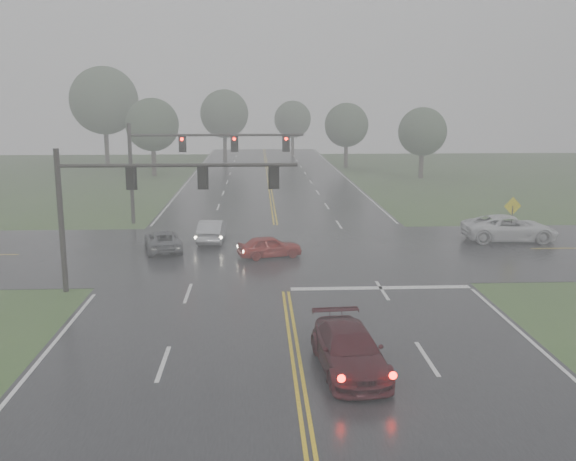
{
  "coord_description": "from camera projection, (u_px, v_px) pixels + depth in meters",
  "views": [
    {
      "loc": [
        -1.27,
        -14.43,
        8.77
      ],
      "look_at": [
        0.2,
        16.0,
        2.51
      ],
      "focal_mm": 40.0,
      "sensor_mm": 36.0,
      "label": 1
    }
  ],
  "objects": [
    {
      "name": "sedan_red",
      "position": [
        270.0,
        257.0,
        36.18
      ],
      "size": [
        3.84,
        2.34,
        1.22
      ],
      "primitive_type": "imported",
      "rotation": [
        0.0,
        0.0,
        1.84
      ],
      "color": "maroon",
      "rests_on": "ground"
    },
    {
      "name": "ground",
      "position": [
        311.0,
        458.0,
        15.94
      ],
      "size": [
        180.0,
        180.0,
        0.0
      ],
      "primitive_type": "plane",
      "color": "#314F22",
      "rests_on": "ground"
    },
    {
      "name": "signal_gantry_near",
      "position": [
        133.0,
        192.0,
        29.02
      ],
      "size": [
        10.9,
        0.29,
        6.62
      ],
      "color": "black",
      "rests_on": "ground"
    },
    {
      "name": "sedan_maroon",
      "position": [
        349.0,
        371.0,
        21.09
      ],
      "size": [
        2.39,
        5.06,
        1.42
      ],
      "primitive_type": "imported",
      "rotation": [
        0.0,
        0.0,
        0.08
      ],
      "color": "#370A10",
      "rests_on": "ground"
    },
    {
      "name": "main_road",
      "position": [
        281.0,
        260.0,
        35.51
      ],
      "size": [
        18.0,
        160.0,
        0.02
      ],
      "primitive_type": "cube",
      "color": "black",
      "rests_on": "ground"
    },
    {
      "name": "tree_e_near",
      "position": [
        422.0,
        132.0,
        71.21
      ],
      "size": [
        5.38,
        5.38,
        7.9
      ],
      "color": "#30281F",
      "rests_on": "ground"
    },
    {
      "name": "signal_gantry_far",
      "position": [
        184.0,
        153.0,
        45.31
      ],
      "size": [
        12.37,
        0.36,
        7.11
      ],
      "color": "black",
      "rests_on": "ground"
    },
    {
      "name": "sedan_silver",
      "position": [
        212.0,
        242.0,
        40.18
      ],
      "size": [
        1.66,
        4.27,
        1.38
      ],
      "primitive_type": "imported",
      "rotation": [
        0.0,
        0.0,
        3.09
      ],
      "color": "#A0A2A8",
      "rests_on": "ground"
    },
    {
      "name": "tree_n_far",
      "position": [
        293.0,
        119.0,
        101.06
      ],
      "size": [
        5.81,
        5.81,
        8.53
      ],
      "color": "#30281F",
      "rests_on": "ground"
    },
    {
      "name": "sign_diamond_east",
      "position": [
        512.0,
        211.0,
        40.04
      ],
      "size": [
        1.16,
        0.22,
        2.79
      ],
      "rotation": [
        0.0,
        0.0,
        0.15
      ],
      "color": "black",
      "rests_on": "ground"
    },
    {
      "name": "car_grey",
      "position": [
        163.0,
        251.0,
        37.77
      ],
      "size": [
        2.9,
        4.62,
        1.19
      ],
      "primitive_type": "imported",
      "rotation": [
        0.0,
        0.0,
        3.37
      ],
      "color": "#4C4E53",
      "rests_on": "ground"
    },
    {
      "name": "tree_nw_b",
      "position": [
        104.0,
        101.0,
        83.75
      ],
      "size": [
        8.85,
        8.85,
        13.0
      ],
      "color": "#30281F",
      "rests_on": "ground"
    },
    {
      "name": "tree_n_mid",
      "position": [
        224.0,
        114.0,
        91.91
      ],
      "size": [
        6.91,
        6.91,
        10.15
      ],
      "color": "#30281F",
      "rests_on": "ground"
    },
    {
      "name": "tree_ne_a",
      "position": [
        346.0,
        125.0,
        82.49
      ],
      "size": [
        5.66,
        5.66,
        8.32
      ],
      "color": "#30281F",
      "rests_on": "ground"
    },
    {
      "name": "tree_nw_a",
      "position": [
        152.0,
        125.0,
        73.32
      ],
      "size": [
        6.08,
        6.08,
        8.93
      ],
      "color": "#30281F",
      "rests_on": "ground"
    },
    {
      "name": "pickup_white",
      "position": [
        509.0,
        241.0,
        40.36
      ],
      "size": [
        5.88,
        2.84,
        1.61
      ],
      "primitive_type": "imported",
      "rotation": [
        0.0,
        0.0,
        1.54
      ],
      "color": "silver",
      "rests_on": "ground"
    },
    {
      "name": "cross_street",
      "position": [
        280.0,
        252.0,
        37.47
      ],
      "size": [
        120.0,
        14.0,
        0.02
      ],
      "primitive_type": "cube",
      "color": "black",
      "rests_on": "ground"
    },
    {
      "name": "stop_bar",
      "position": [
        380.0,
        288.0,
        30.24
      ],
      "size": [
        8.5,
        0.5,
        0.01
      ],
      "primitive_type": "cube",
      "color": "silver",
      "rests_on": "ground"
    }
  ]
}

